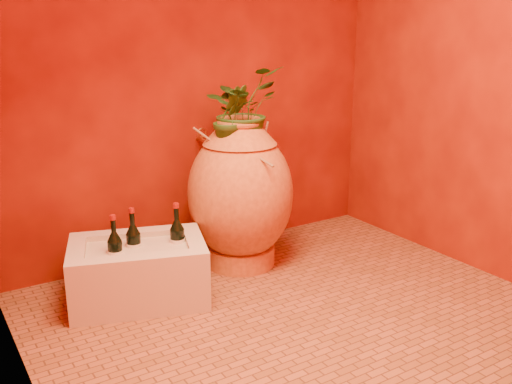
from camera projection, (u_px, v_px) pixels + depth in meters
floor at (290, 310)px, 2.91m from camera, size 2.50×2.50×0.00m
wall_back at (196, 51)px, 3.37m from camera, size 2.50×0.02×2.50m
wall_right at (476, 53)px, 3.19m from camera, size 0.02×2.00×2.50m
amphora at (240, 193)px, 3.36m from camera, size 0.68×0.68×0.90m
stone_basin at (138, 272)px, 2.99m from camera, size 0.80×0.68×0.32m
wine_bottle_a at (115, 253)px, 2.89m from camera, size 0.08×0.08×0.31m
wine_bottle_b at (178, 241)px, 3.04m from camera, size 0.08×0.08×0.33m
wine_bottle_c at (134, 246)px, 2.98m from camera, size 0.08×0.08×0.32m
wall_tap at (203, 139)px, 3.45m from camera, size 0.06×0.13×0.15m
plant_main at (242, 109)px, 3.25m from camera, size 0.53×0.49×0.48m
plant_side at (231, 118)px, 3.16m from camera, size 0.25×0.23×0.38m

